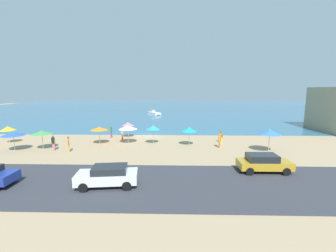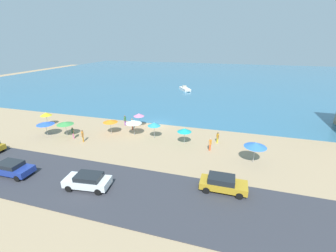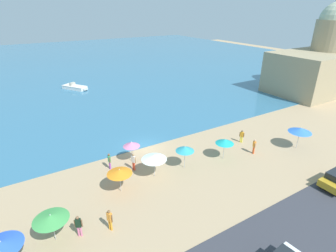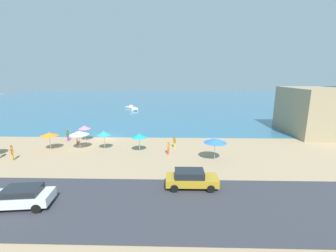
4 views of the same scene
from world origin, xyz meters
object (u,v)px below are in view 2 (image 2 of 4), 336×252
Objects in this scene: skiff_nearshore at (185,89)px; beach_umbrella_6 at (110,121)px; beach_umbrella_1 at (134,122)px; bather_3 at (218,137)px; beach_umbrella_3 at (256,145)px; bather_5 at (125,120)px; bather_2 at (132,123)px; beach_umbrella_8 at (154,124)px; bather_0 at (83,135)px; parked_car_1 at (88,181)px; beach_umbrella_2 at (46,114)px; beach_umbrella_7 at (139,115)px; bather_1 at (73,132)px; beach_umbrella_0 at (184,130)px; bather_4 at (210,144)px; beach_umbrella_4 at (45,123)px; beach_umbrella_5 at (65,123)px; parked_car_3 at (12,168)px; parked_car_0 at (223,183)px.

beach_umbrella_6 is at bearing -96.59° from skiff_nearshore.
bather_3 is (12.05, 0.73, -1.22)m from beach_umbrella_1.
beach_umbrella_3 is 1.52× the size of bather_5.
beach_umbrella_1 reaches higher than bather_2.
beach_umbrella_3 is 6.26m from bather_3.
beach_umbrella_8 is (3.25, -0.27, 0.06)m from beach_umbrella_1.
bather_0 is 11.28m from parked_car_1.
beach_umbrella_8 is 0.47× the size of skiff_nearshore.
bather_0 is (9.67, -3.92, -0.95)m from beach_umbrella_2.
bather_0 is (-5.10, -7.68, -1.00)m from beach_umbrella_7.
bather_0 is 0.34× the size of skiff_nearshore.
bather_1 is 0.97× the size of bather_2.
bather_0 is at bearing -22.05° from beach_umbrella_2.
beach_umbrella_6 is 15.69m from bather_3.
bather_2 is (-1.23, 1.97, -1.08)m from beach_umbrella_1.
beach_umbrella_0 is at bearing -17.83° from bather_2.
bather_4 is (14.87, -1.35, -1.06)m from beach_umbrella_6.
beach_umbrella_7 is 1.29× the size of bather_0.
beach_umbrella_4 is 4.51m from bather_1.
beach_umbrella_7 is at bearing 152.29° from beach_umbrella_0.
bather_1 is 37.86m from skiff_nearshore.
beach_umbrella_0 is 0.99× the size of beach_umbrella_5.
beach_umbrella_6 is 4.03m from bather_5.
bather_3 is 24.19m from parked_car_3.
bather_2 is at bearing 46.42° from beach_umbrella_6.
beach_umbrella_8 is 1.45× the size of bather_4.
parked_car_0 is (16.56, -13.25, -0.11)m from bather_5.
beach_umbrella_2 reaches higher than skiff_nearshore.
bather_4 is 0.32× the size of skiff_nearshore.
beach_umbrella_6 is at bearing 20.81° from beach_umbrella_4.
beach_umbrella_1 is at bearing 24.69° from bather_1.
beach_umbrella_3 is 20.84m from bather_5.
beach_umbrella_2 is at bearing -165.69° from beach_umbrella_7.
bather_3 is (27.52, 0.97, -1.07)m from beach_umbrella_2.
bather_3 is 0.93× the size of bather_5.
beach_umbrella_4 is 15.88m from beach_umbrella_8.
bather_1 is 1.03× the size of bather_4.
beach_umbrella_2 is at bearing 161.58° from parked_car_0.
bather_0 is 0.41× the size of parked_car_0.
bather_2 is (6.60, 5.57, 0.04)m from bather_1.
beach_umbrella_3 is at bearing -17.18° from bather_2.
parked_car_1 is (6.98, -8.86, -0.16)m from bather_0.
beach_umbrella_8 is 0.56× the size of parked_car_1.
beach_umbrella_2 is 0.88× the size of beach_umbrella_3.
beach_umbrella_7 reaches higher than beach_umbrella_2.
parked_car_1 is at bearing -118.59° from beach_umbrella_0.
beach_umbrella_1 is 0.93× the size of beach_umbrella_3.
beach_umbrella_3 is 40.26m from skiff_nearshore.
parked_car_0 is at bearing -43.40° from beach_umbrella_8.
parked_car_3 is at bearing -112.94° from bather_2.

